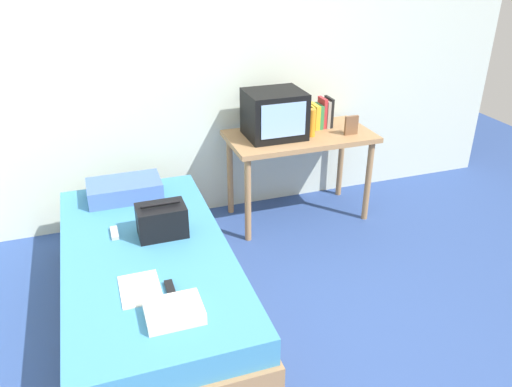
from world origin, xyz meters
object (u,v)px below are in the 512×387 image
tv (274,114)px  magazine (140,289)px  handbag (162,220)px  bed (150,282)px  remote_dark (171,290)px  picture_frame (351,125)px  book_row (320,114)px  pillow (125,189)px  folded_towel (174,312)px  desk (300,145)px  remote_silver (114,233)px  water_bottle (311,123)px

tv → magazine: bearing=-134.3°
tv → handbag: size_ratio=1.47×
bed → remote_dark: size_ratio=12.82×
picture_frame → magazine: size_ratio=0.53×
book_row → pillow: bearing=-171.6°
folded_towel → handbag: bearing=84.3°
bed → tv: bearing=37.7°
desk → folded_towel: (-1.32, -1.52, -0.14)m
book_row → folded_towel: size_ratio=0.87×
desk → magazine: desk is taller
remote_silver → book_row: bearing=22.9°
book_row → handbag: size_ratio=0.81×
pillow → handbag: size_ratio=1.70×
remote_dark → remote_silver: same height
water_bottle → handbag: bearing=-153.1°
picture_frame → magazine: bearing=-148.8°
book_row → bed: bearing=-148.4°
picture_frame → remote_silver: 2.00m
remote_dark → remote_silver: (-0.23, 0.69, 0.00)m
book_row → picture_frame: book_row is taller
tv → handbag: 1.32m
picture_frame → folded_towel: bearing=-140.9°
book_row → remote_silver: 1.93m
bed → folded_towel: size_ratio=7.14×
pillow → remote_silver: size_ratio=3.55×
picture_frame → handbag: 1.74m
desk → magazine: 1.92m
tv → handbag: tv is taller
water_bottle → book_row: 0.24m
tv → remote_dark: (-1.09, -1.34, -0.44)m
pillow → remote_dark: 1.19m
water_bottle → pillow: size_ratio=0.43×
picture_frame → magazine: 2.16m
remote_silver → magazine: bearing=-82.8°
handbag → remote_silver: 0.32m
bed → magazine: bearing=-102.5°
remote_dark → tv: bearing=50.9°
bed → remote_dark: 0.52m
remote_dark → picture_frame: bearing=35.1°
tv → remote_silver: 1.53m
tv → folded_towel: bearing=-125.7°
pillow → magazine: size_ratio=1.76×
book_row → water_bottle: bearing=-132.0°
desk → magazine: size_ratio=4.00×
water_bottle → handbag: water_bottle is taller
folded_towel → picture_frame: bearing=39.1°
magazine → remote_dark: size_ratio=1.86×
desk → remote_silver: bearing=-157.6°
picture_frame → bed: bearing=-157.3°
water_bottle → folded_towel: water_bottle is taller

